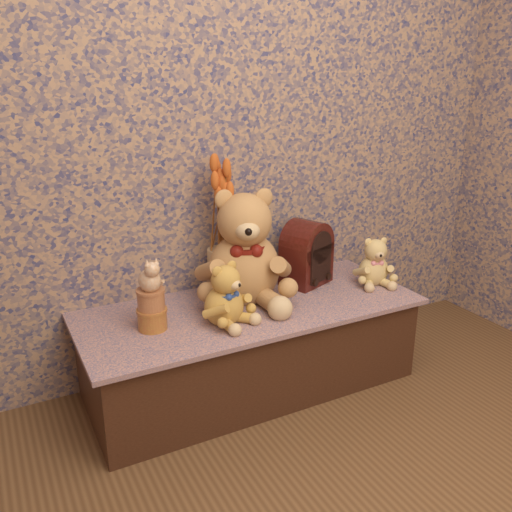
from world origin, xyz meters
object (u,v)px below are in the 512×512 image
at_px(cathedral_radio, 306,252).
at_px(biscuit_tin_lower, 152,319).
at_px(teddy_small, 374,259).
at_px(ceramic_vase, 222,272).
at_px(cat_figurine, 149,273).
at_px(teddy_medium, 224,291).
at_px(teddy_large, 244,241).

bearing_deg(cathedral_radio, biscuit_tin_lower, 168.44).
height_order(teddy_small, ceramic_vase, teddy_small).
relative_size(teddy_small, cat_figurine, 1.76).
bearing_deg(teddy_medium, ceramic_vase, 43.43).
bearing_deg(teddy_large, cathedral_radio, 25.15).
distance_m(teddy_small, ceramic_vase, 0.71).
bearing_deg(teddy_medium, cathedral_radio, -1.71).
relative_size(teddy_small, ceramic_vase, 1.12).
relative_size(teddy_medium, biscuit_tin_lower, 2.38).
distance_m(cathedral_radio, ceramic_vase, 0.41).
bearing_deg(biscuit_tin_lower, ceramic_vase, 25.52).
bearing_deg(cat_figurine, ceramic_vase, 20.92).
xyz_separation_m(teddy_small, ceramic_vase, (-0.69, 0.20, -0.01)).
height_order(teddy_medium, cathedral_radio, cathedral_radio).
height_order(ceramic_vase, biscuit_tin_lower, ceramic_vase).
distance_m(ceramic_vase, cat_figurine, 0.44).
bearing_deg(biscuit_tin_lower, cat_figurine, 0.00).
bearing_deg(cathedral_radio, teddy_large, 164.33).
relative_size(ceramic_vase, biscuit_tin_lower, 1.93).
xyz_separation_m(teddy_large, cathedral_radio, (0.34, 0.03, -0.11)).
bearing_deg(teddy_small, teddy_medium, -158.35).
bearing_deg(ceramic_vase, cathedral_radio, -6.67).
bearing_deg(teddy_large, ceramic_vase, 149.50).
bearing_deg(teddy_medium, teddy_large, 21.14).
distance_m(cathedral_radio, biscuit_tin_lower, 0.81).
xyz_separation_m(teddy_medium, biscuit_tin_lower, (-0.27, 0.07, -0.09)).
relative_size(teddy_large, cat_figurine, 3.85).
bearing_deg(teddy_large, cat_figurine, -147.67).
xyz_separation_m(teddy_large, teddy_small, (0.62, -0.12, -0.14)).
xyz_separation_m(teddy_large, ceramic_vase, (-0.07, 0.08, -0.16)).
bearing_deg(ceramic_vase, cat_figurine, -154.48).
xyz_separation_m(teddy_medium, ceramic_vase, (0.11, 0.25, -0.03)).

